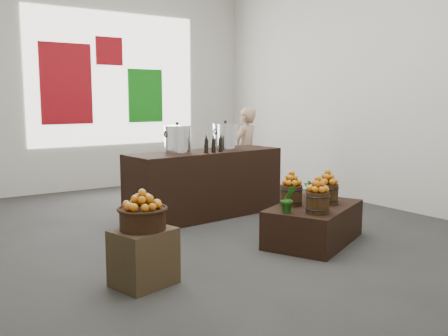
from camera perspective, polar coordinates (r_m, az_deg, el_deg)
ground at (r=6.46m, az=-2.67°, el=-6.80°), size 7.00×7.00×0.00m
back_wall at (r=9.43m, az=-14.12°, el=9.86°), size 6.00×0.04×4.00m
back_opening at (r=9.52m, az=-12.36°, el=9.89°), size 3.20×0.02×2.40m
deco_red_left at (r=9.20m, az=-17.58°, el=9.16°), size 0.90×0.04×1.40m
deco_green_right at (r=9.74m, az=-8.97°, el=8.16°), size 0.70×0.04×1.00m
deco_red_upper at (r=9.50m, az=-13.00°, el=12.90°), size 0.50×0.04×0.50m
crate at (r=4.53m, az=-9.17°, el=-10.03°), size 0.59×0.53×0.51m
wicker_basket at (r=4.43m, az=-9.27°, el=-5.78°), size 0.40×0.40×0.18m
apples_in_basket at (r=4.40m, az=-9.32°, el=-3.55°), size 0.32×0.32×0.17m
display_table at (r=5.86m, az=10.21°, el=-6.28°), size 1.45×1.22×0.43m
apple_bucket_front_left at (r=5.40m, az=10.64°, el=-3.90°), size 0.25×0.25×0.23m
apples_in_bucket_front_left at (r=5.37m, az=10.70°, el=-1.82°), size 0.19×0.19×0.17m
apple_bucket_front_right at (r=5.91m, az=11.73°, el=-2.92°), size 0.25×0.25×0.23m
apples_in_bucket_front_right at (r=5.87m, az=11.79°, el=-1.01°), size 0.19×0.19×0.17m
apple_bucket_rear at (r=5.76m, az=7.71°, el=-3.10°), size 0.25×0.25×0.23m
apples_in_bucket_rear at (r=5.73m, az=7.74°, el=-1.15°), size 0.19×0.19×0.17m
herb_garnish_right at (r=6.18m, az=10.06°, el=-2.21°), size 0.28×0.26×0.27m
herb_garnish_left at (r=5.38m, az=7.36°, el=-3.51°), size 0.20×0.18×0.30m
counter at (r=6.99m, az=-2.14°, el=-1.81°), size 2.31×0.91×0.92m
stock_pot_left at (r=6.65m, az=-5.35°, el=3.18°), size 0.35×0.35×0.35m
stock_pot_center at (r=7.13m, az=0.14°, el=3.54°), size 0.35×0.35×0.35m
oil_cruets at (r=6.74m, az=-1.01°, el=2.89°), size 0.25×0.08×0.26m
shopper at (r=8.45m, az=2.45°, el=1.85°), size 0.64×0.53×1.50m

